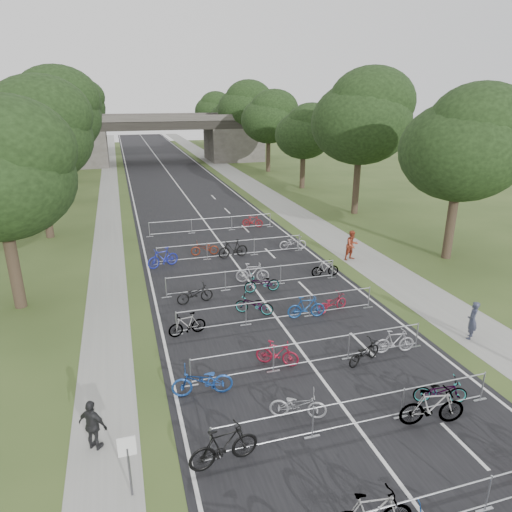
{
  "coord_description": "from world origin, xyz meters",
  "views": [
    {
      "loc": [
        -6.35,
        -6.54,
        9.71
      ],
      "look_at": [
        0.68,
        16.78,
        1.1
      ],
      "focal_mm": 32.0,
      "sensor_mm": 36.0,
      "label": 1
    }
  ],
  "objects_px": {
    "park_sign": "(128,456)",
    "pedestrian_c": "(93,426)",
    "overpass_bridge": "(159,139)",
    "pedestrian_b": "(352,245)",
    "pedestrian_a": "(472,320)"
  },
  "relations": [
    {
      "from": "park_sign",
      "to": "pedestrian_c",
      "type": "bearing_deg",
      "value": 115.06
    },
    {
      "from": "overpass_bridge",
      "to": "pedestrian_b",
      "type": "height_order",
      "value": "overpass_bridge"
    },
    {
      "from": "pedestrian_a",
      "to": "pedestrian_c",
      "type": "height_order",
      "value": "pedestrian_a"
    },
    {
      "from": "pedestrian_b",
      "to": "pedestrian_c",
      "type": "height_order",
      "value": "pedestrian_b"
    },
    {
      "from": "pedestrian_a",
      "to": "pedestrian_c",
      "type": "bearing_deg",
      "value": -30.34
    },
    {
      "from": "pedestrian_c",
      "to": "pedestrian_a",
      "type": "bearing_deg",
      "value": -135.46
    },
    {
      "from": "pedestrian_a",
      "to": "pedestrian_b",
      "type": "xyz_separation_m",
      "value": [
        -0.15,
        10.23,
        0.1
      ]
    },
    {
      "from": "park_sign",
      "to": "pedestrian_b",
      "type": "distance_m",
      "value": 20.0
    },
    {
      "from": "park_sign",
      "to": "pedestrian_c",
      "type": "distance_m",
      "value": 2.27
    },
    {
      "from": "overpass_bridge",
      "to": "pedestrian_a",
      "type": "xyz_separation_m",
      "value": [
        7.22,
        -57.84,
        -2.7
      ]
    },
    {
      "from": "overpass_bridge",
      "to": "pedestrian_a",
      "type": "distance_m",
      "value": 58.35
    },
    {
      "from": "pedestrian_a",
      "to": "park_sign",
      "type": "bearing_deg",
      "value": -21.99
    },
    {
      "from": "park_sign",
      "to": "pedestrian_b",
      "type": "bearing_deg",
      "value": 46.06
    },
    {
      "from": "overpass_bridge",
      "to": "pedestrian_b",
      "type": "bearing_deg",
      "value": -81.55
    },
    {
      "from": "pedestrian_b",
      "to": "pedestrian_c",
      "type": "relative_size",
      "value": 1.17
    }
  ]
}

